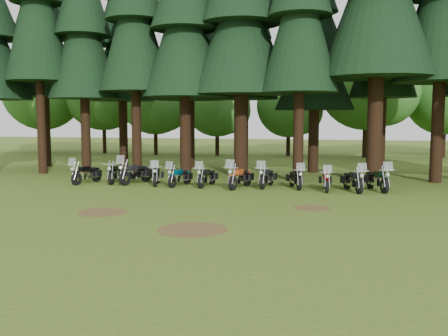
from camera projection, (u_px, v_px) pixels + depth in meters
The scene contains 30 objects.
ground at pixel (196, 206), 19.56m from camera, with size 120.00×120.00×0.00m, color #3B561A.
pine_front_2 at pixel (82, 14), 30.18m from camera, with size 4.32×4.32×16.22m.
pine_front_4 at pixel (184, 6), 28.38m from camera, with size 4.95×4.95×16.33m.
pine_back_0 at pixel (41, 18), 34.49m from camera, with size 5.00×5.00×17.21m.
pine_back_1 at pixel (121, 27), 34.47m from camera, with size 4.52×4.52×16.22m.
pine_back_2 at pixel (189, 23), 33.49m from camera, with size 4.85×4.85×16.30m.
pine_back_3 at pixel (244, 17), 31.23m from camera, with size 4.35×4.35×16.20m.
pine_back_4 at pixel (315, 39), 30.75m from camera, with size 4.94×4.94×13.78m.
pine_back_5 at pixel (385, 10), 29.36m from camera, with size 3.94×3.94×16.33m.
decid_0 at pixel (45, 92), 48.18m from camera, with size 8.00×7.78×10.00m.
decid_1 at pixel (106, 92), 47.39m from camera, with size 7.91×7.69×9.88m.
decid_2 at pixel (158, 101), 45.35m from camera, with size 6.72×6.53×8.40m.
decid_3 at pixel (220, 105), 44.53m from camera, with size 6.12×5.95×7.65m.
decid_4 at pixel (291, 107), 44.37m from camera, with size 5.93×5.76×7.41m.
decid_5 at pixel (371, 84), 42.17m from camera, with size 8.45×8.21×10.56m.
dirt_patch_0 at pixel (102, 212), 18.25m from camera, with size 1.80×1.80×0.01m, color #4C3D1E.
dirt_patch_1 at pixel (312, 208), 19.10m from camera, with size 1.40×1.40×0.01m, color #4C3D1E.
dirt_patch_2 at pixel (192, 229), 15.46m from camera, with size 2.20×2.20×0.01m, color #4C3D1E.
motorcycle_0 at pixel (87, 174), 26.17m from camera, with size 0.78×2.26×1.43m.
motorcycle_1 at pixel (116, 174), 26.44m from camera, with size 0.41×2.25×0.92m.
motorcycle_2 at pixel (136, 174), 26.08m from camera, with size 1.03×2.48×1.58m.
motorcycle_3 at pixel (157, 176), 25.63m from camera, with size 0.81×2.15×1.36m.
motorcycle_4 at pixel (180, 177), 25.17m from camera, with size 0.75×2.11×1.33m.
motorcycle_5 at pixel (207, 177), 25.01m from camera, with size 0.57×2.16×1.36m.
motorcycle_6 at pixel (240, 178), 24.41m from camera, with size 0.91×2.37×1.50m.
motorcycle_7 at pixel (267, 178), 24.70m from camera, with size 0.59×2.26×1.41m.
motorcycle_8 at pixel (295, 179), 24.38m from camera, with size 0.90×2.11×1.35m.
motorcycle_9 at pixel (326, 181), 23.60m from camera, with size 0.45×2.10×1.32m.
motorcycle_10 at pixel (353, 181), 23.32m from camera, with size 0.99×2.25×1.44m.
motorcycle_11 at pixel (377, 181), 23.50m from camera, with size 1.03×2.31×1.48m.
Camera 1 is at (5.19, -18.63, 3.47)m, focal length 40.00 mm.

